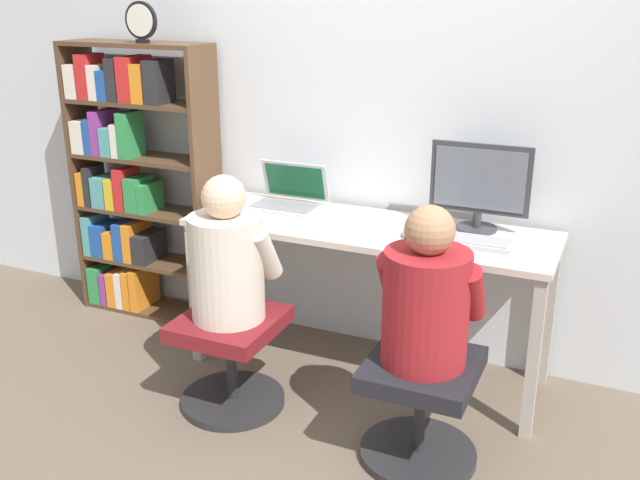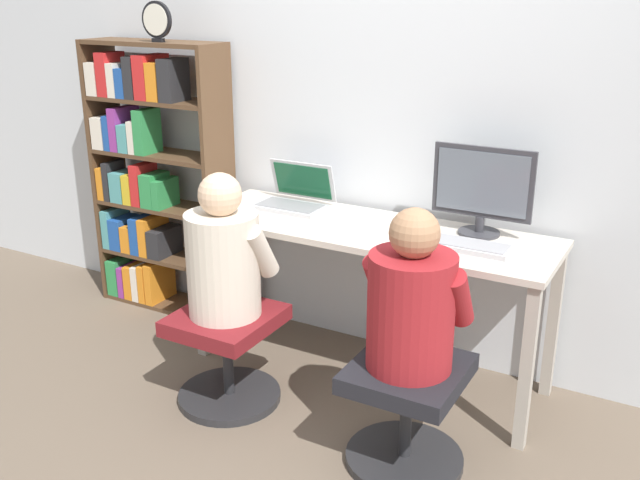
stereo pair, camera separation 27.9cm
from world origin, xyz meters
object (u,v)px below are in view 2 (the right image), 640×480
object	(u,v)px
office_chair_right	(227,350)
desk_clock	(157,21)
desktop_monitor	(482,190)
keyboard	(466,246)
person_at_monitor	(412,302)
office_chair_left	(406,407)
bookshelf	(146,178)
laptop	(294,198)
person_at_laptop	(224,256)

from	to	relation	value
office_chair_right	desk_clock	size ratio (longest dim) A/B	2.32
desktop_monitor	keyboard	world-z (taller)	desktop_monitor
person_at_monitor	office_chair_left	bearing A→B (deg)	-90.00
bookshelf	desktop_monitor	bearing A→B (deg)	0.45
keyboard	person_at_monitor	distance (m)	0.52
laptop	person_at_monitor	size ratio (longest dim) A/B	0.57
desktop_monitor	office_chair_right	distance (m)	1.36
desktop_monitor	person_at_monitor	distance (m)	0.77
keyboard	desk_clock	xyz separation A→B (m)	(-1.76, 0.13, 0.88)
person_at_laptop	desk_clock	bearing A→B (deg)	143.53
desktop_monitor	person_at_laptop	world-z (taller)	desktop_monitor
desktop_monitor	bookshelf	size ratio (longest dim) A/B	0.29
laptop	person_at_monitor	xyz separation A→B (m)	(0.92, -0.68, -0.10)
office_chair_left	person_at_laptop	world-z (taller)	person_at_laptop
laptop	person_at_monitor	bearing A→B (deg)	-36.25
office_chair_left	keyboard	bearing A→B (deg)	86.08
office_chair_left	desk_clock	distance (m)	2.32
office_chair_left	person_at_laptop	xyz separation A→B (m)	(-0.90, 0.04, 0.46)
office_chair_left	laptop	bearing A→B (deg)	143.56
person_at_monitor	bookshelf	size ratio (longest dim) A/B	0.41
office_chair_left	bookshelf	bearing A→B (deg)	159.91
person_at_monitor	person_at_laptop	xyz separation A→B (m)	(-0.90, 0.04, 0.01)
desktop_monitor	laptop	size ratio (longest dim) A/B	1.26
office_chair_left	desk_clock	world-z (taller)	desk_clock
desktop_monitor	bookshelf	xyz separation A→B (m)	(-1.97, -0.02, -0.19)
office_chair_left	office_chair_right	bearing A→B (deg)	177.70
laptop	person_at_laptop	world-z (taller)	person_at_laptop
keyboard	person_at_monitor	xyz separation A→B (m)	(-0.04, -0.51, -0.07)
desktop_monitor	office_chair_left	xyz separation A→B (m)	(-0.03, -0.72, -0.71)
person_at_laptop	person_at_monitor	bearing A→B (deg)	-2.31
person_at_monitor	person_at_laptop	world-z (taller)	person_at_laptop
laptop	desktop_monitor	bearing A→B (deg)	2.54
office_chair_left	person_at_monitor	distance (m)	0.45
office_chair_left	bookshelf	distance (m)	2.13
office_chair_left	office_chair_right	xyz separation A→B (m)	(-0.90, 0.04, 0.00)
laptop	office_chair_right	world-z (taller)	laptop
person_at_monitor	keyboard	bearing A→B (deg)	86.04
office_chair_left	office_chair_right	world-z (taller)	same
keyboard	desk_clock	world-z (taller)	desk_clock
desk_clock	person_at_monitor	bearing A→B (deg)	-20.60
laptop	office_chair_left	distance (m)	1.28
desktop_monitor	desk_clock	world-z (taller)	desk_clock
office_chair_left	desk_clock	size ratio (longest dim) A/B	2.32
laptop	desk_clock	size ratio (longest dim) A/B	1.76
office_chair_right	bookshelf	size ratio (longest dim) A/B	0.31
desktop_monitor	person_at_monitor	size ratio (longest dim) A/B	0.71
desk_clock	office_chair_right	bearing A→B (deg)	-36.69
laptop	bookshelf	bearing A→B (deg)	178.49
person_at_laptop	desk_clock	distance (m)	1.40
keyboard	person_at_laptop	size ratio (longest dim) A/B	0.59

